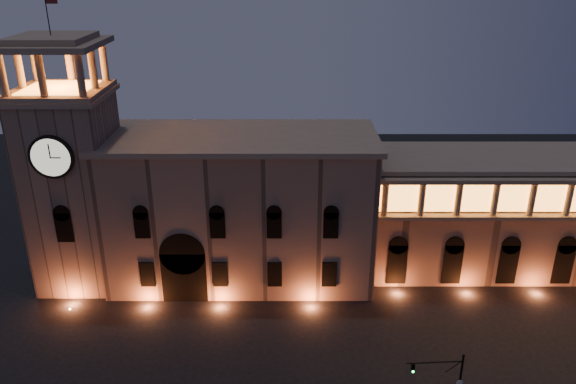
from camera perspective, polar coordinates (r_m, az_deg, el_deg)
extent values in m
cube|color=#8D705C|center=(65.47, -4.79, -1.83)|extent=(30.00, 12.00, 17.00)
cube|color=#9D856C|center=(62.32, -5.06, 5.54)|extent=(30.80, 12.80, 0.60)
cube|color=black|center=(64.09, -10.42, -8.31)|extent=(5.00, 1.40, 6.00)
cylinder|color=black|center=(62.61, -10.61, -5.96)|extent=(5.00, 1.40, 5.00)
cube|color=orange|center=(64.03, -10.44, -8.55)|extent=(4.20, 0.20, 5.00)
cube|color=#8D705C|center=(67.70, -20.73, -0.15)|extent=(9.00, 9.00, 22.00)
cube|color=#9D856C|center=(64.44, -22.13, 9.10)|extent=(9.80, 9.80, 0.50)
cylinder|color=black|center=(61.63, -22.92, 3.28)|extent=(4.60, 0.35, 4.60)
cylinder|color=beige|center=(61.51, -22.97, 3.24)|extent=(4.00, 0.12, 4.00)
cube|color=#9D856C|center=(64.34, -22.19, 9.53)|extent=(9.40, 9.40, 0.50)
cube|color=orange|center=(64.28, -22.23, 9.78)|extent=(6.80, 6.80, 0.15)
cylinder|color=#9D856C|center=(62.06, -27.07, 10.52)|extent=(0.76, 0.76, 4.20)
cylinder|color=#9D856C|center=(60.46, -23.80, 10.81)|extent=(0.76, 0.76, 4.20)
cylinder|color=#9D856C|center=(59.05, -20.36, 11.07)|extent=(0.76, 0.76, 4.20)
cylinder|color=#9D856C|center=(68.83, -24.36, 11.98)|extent=(0.76, 0.76, 4.20)
cylinder|color=#9D856C|center=(67.39, -21.34, 12.24)|extent=(0.76, 0.76, 4.20)
cylinder|color=#9D856C|center=(66.13, -18.20, 12.48)|extent=(0.76, 0.76, 4.20)
cylinder|color=#9D856C|center=(65.42, -25.65, 11.29)|extent=(0.76, 0.76, 4.20)
cylinder|color=#9D856C|center=(62.58, -19.22, 11.81)|extent=(0.76, 0.76, 4.20)
cube|color=#9D856C|center=(63.55, -22.84, 13.68)|extent=(9.80, 9.80, 0.60)
cube|color=#9D856C|center=(63.47, -22.93, 14.21)|extent=(7.50, 7.50, 0.60)
cylinder|color=black|center=(63.23, -23.25, 16.25)|extent=(0.10, 0.10, 4.00)
plane|color=maroon|center=(62.90, -22.93, 17.57)|extent=(1.20, 0.00, 1.20)
cube|color=#876A56|center=(73.46, 22.87, -2.10)|extent=(40.00, 10.00, 14.00)
cube|color=#9D856C|center=(70.93, 23.76, 3.22)|extent=(40.60, 10.60, 0.50)
cube|color=#9D856C|center=(68.01, 24.83, -2.29)|extent=(40.00, 1.20, 0.40)
cube|color=#9D856C|center=(66.45, 25.43, 1.07)|extent=(40.00, 1.40, 0.50)
cube|color=orange|center=(67.64, 24.95, -0.40)|extent=(38.00, 0.15, 3.60)
cylinder|color=#9D856C|center=(61.73, 9.82, -0.64)|extent=(0.70, 0.70, 4.00)
cylinder|color=#9D856C|center=(62.54, 13.44, -0.63)|extent=(0.70, 0.70, 4.00)
cylinder|color=#9D856C|center=(63.58, 16.95, -0.62)|extent=(0.70, 0.70, 4.00)
cylinder|color=#9D856C|center=(64.86, 20.33, -0.61)|extent=(0.70, 0.70, 4.00)
cylinder|color=#9D856C|center=(66.36, 23.57, -0.60)|extent=(0.70, 0.70, 4.00)
cylinder|color=#9D856C|center=(68.06, 26.66, -0.58)|extent=(0.70, 0.70, 4.00)
sphere|color=black|center=(48.45, 17.41, -15.57)|extent=(0.26, 0.26, 0.26)
cylinder|color=black|center=(48.08, 14.68, -16.39)|extent=(4.56, 0.39, 0.11)
cube|color=black|center=(47.89, 12.56, -17.03)|extent=(0.29, 0.27, 0.78)
cylinder|color=#0CE53F|center=(47.95, 12.58, -17.38)|extent=(0.17, 0.08, 0.16)
cylinder|color=silver|center=(49.99, 17.04, -18.06)|extent=(0.55, 0.07, 0.55)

